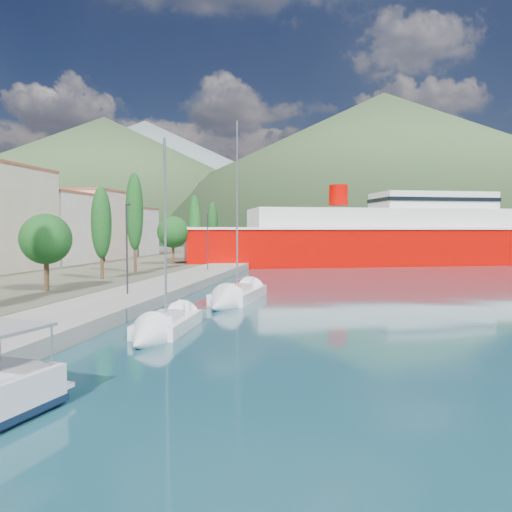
# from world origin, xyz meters

# --- Properties ---
(ground) EXTENTS (1400.00, 1400.00, 0.00)m
(ground) POSITION_xyz_m (0.00, 120.00, 0.00)
(ground) COLOR #194551
(quay) EXTENTS (5.00, 88.00, 0.80)m
(quay) POSITION_xyz_m (-9.00, 26.00, 0.40)
(quay) COLOR gray
(quay) RESTS_ON ground
(hills_far) EXTENTS (1480.00, 900.00, 180.00)m
(hills_far) POSITION_xyz_m (138.59, 618.73, 77.39)
(hills_far) COLOR slate
(hills_far) RESTS_ON ground
(hills_near) EXTENTS (1010.00, 520.00, 115.00)m
(hills_near) POSITION_xyz_m (98.04, 372.50, 49.18)
(hills_near) COLOR #39512E
(hills_near) RESTS_ON ground
(town_buildings) EXTENTS (9.20, 69.20, 11.30)m
(town_buildings) POSITION_xyz_m (-32.00, 36.91, 5.57)
(town_buildings) COLOR beige
(town_buildings) RESTS_ON land_strip
(tree_row) EXTENTS (4.04, 65.76, 10.57)m
(tree_row) POSITION_xyz_m (-15.86, 31.42, 5.74)
(tree_row) COLOR #47301E
(tree_row) RESTS_ON land_strip
(lamp_posts) EXTENTS (0.15, 46.23, 6.06)m
(lamp_posts) POSITION_xyz_m (-9.00, 14.00, 4.08)
(lamp_posts) COLOR #2D2D33
(lamp_posts) RESTS_ON quay
(sailboat_near) EXTENTS (2.34, 7.35, 10.50)m
(sailboat_near) POSITION_xyz_m (-3.46, 6.03, 0.29)
(sailboat_near) COLOR silver
(sailboat_near) RESTS_ON ground
(sailboat_mid) EXTENTS (3.28, 9.78, 13.82)m
(sailboat_mid) POSITION_xyz_m (-2.31, 16.91, 0.33)
(sailboat_mid) COLOR silver
(sailboat_mid) RESTS_ON ground
(ferry) EXTENTS (62.76, 32.72, 12.29)m
(ferry) POSITION_xyz_m (13.21, 60.92, 3.74)
(ferry) COLOR #B90400
(ferry) RESTS_ON ground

